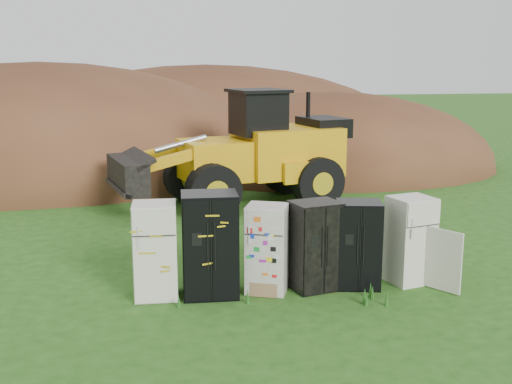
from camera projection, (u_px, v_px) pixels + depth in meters
The scene contains 11 objects.
ground at pixel (291, 289), 11.92m from camera, with size 120.00×120.00×0.00m, color #1E4913.
fridge_leftmost at pixel (155, 250), 11.38m from camera, with size 0.76×0.73×1.72m, color beige, non-canonical shape.
fridge_black_side at pixel (210, 245), 11.45m from camera, with size 0.98×0.78×1.89m, color black, non-canonical shape.
fridge_sticker at pixel (267, 249), 11.67m from camera, with size 0.72×0.67×1.62m, color silver, non-canonical shape.
fridge_dark_mid at pixel (315, 246), 11.79m from camera, with size 0.84×0.69×1.65m, color black, non-canonical shape.
fridge_black_right at pixel (358, 244), 11.91m from camera, with size 0.81×0.68×1.63m, color black, non-canonical shape.
fridge_open_door at pixel (410, 240), 12.15m from camera, with size 0.75×0.69×1.66m, color beige, non-canonical shape.
wheel_loader at pixel (231, 149), 18.22m from camera, with size 6.89×2.79×3.33m, color #CA9B0D, non-canonical shape.
dirt_mound_right at pixel (330, 168), 24.94m from camera, with size 13.01×9.54×5.85m, color #412314.
dirt_mound_left at pixel (44, 170), 24.51m from camera, with size 18.18×13.64×8.13m, color #412314.
dirt_mound_back at pixel (207, 151), 29.43m from camera, with size 19.63×13.08×7.80m, color #412314.
Camera 1 is at (-2.48, -11.03, 4.23)m, focal length 45.00 mm.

